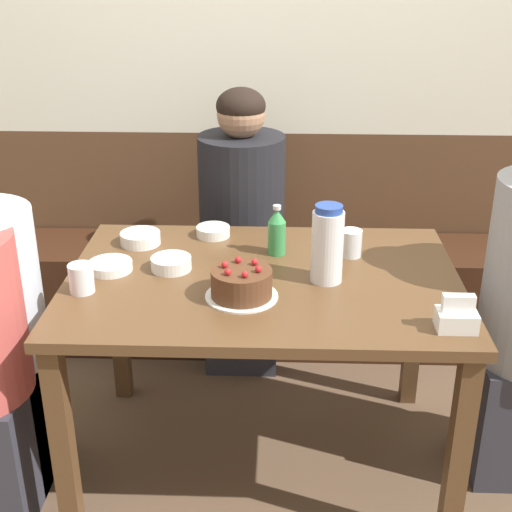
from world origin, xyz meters
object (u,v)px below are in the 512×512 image
Objects in this scene: soju_bottle at (277,231)px; person_dark_striped at (242,236)px; birthday_cake at (242,284)px; bowl_sauce_shallow at (171,263)px; water_pitcher at (327,245)px; bowl_soup_white at (140,238)px; napkin_holder at (457,317)px; bowl_rice_small at (213,231)px; glass_water_tall at (351,243)px; bowl_side_dish at (110,266)px; bench_seat at (268,295)px; glass_tumbler_short at (81,278)px.

soju_bottle is 0.15× the size of person_dark_striped.
birthday_cake is 0.86m from person_dark_striped.
bowl_sauce_shallow is (-0.34, -0.14, -0.06)m from soju_bottle.
water_pitcher is (0.26, 0.12, 0.08)m from birthday_cake.
person_dark_striped reaches higher than water_pitcher.
bowl_sauce_shallow is at bearing -56.10° from bowl_soup_white.
bowl_soup_white is (-0.98, 0.57, -0.02)m from napkin_holder.
person_dark_striped is (0.08, 0.36, -0.16)m from bowl_rice_small.
birthday_cake is at bearing -154.38° from water_pitcher.
birthday_cake is 0.48m from glass_water_tall.
bowl_soup_white is (-0.38, 0.40, -0.02)m from birthday_cake.
bowl_side_dish is (-1.04, 0.34, -0.02)m from napkin_holder.
soju_bottle is at bearing -8.04° from bowl_soup_white.
person_dark_striped is at bearing 76.80° from bowl_rice_small.
water_pitcher is 1.44× the size of soju_bottle.
soju_bottle is (0.10, 0.33, 0.04)m from birthday_cake.
bowl_side_dish reaches higher than bench_seat.
napkin_holder is at bearing -9.81° from glass_tumbler_short.
glass_water_tall reaches higher than bowl_rice_small.
bench_seat is 24.45× the size of glass_tumbler_short.
soju_bottle is 0.71m from napkin_holder.
person_dark_striped reaches higher than bowl_rice_small.
bowl_side_dish is 0.20m from bowl_sauce_shallow.
napkin_holder reaches higher than bowl_sauce_shallow.
bowl_side_dish is (-0.44, 0.17, -0.03)m from birthday_cake.
water_pitcher is 1.90× the size of bowl_sauce_shallow.
water_pitcher is 0.46m from napkin_holder.
water_pitcher reaches higher than glass_tumbler_short.
bench_seat is at bearing 68.95° from bowl_rice_small.
napkin_holder reaches higher than bowl_side_dish.
soju_bottle is at bearing 72.84° from birthday_cake.
water_pitcher is 0.76m from glass_tumbler_short.
glass_water_tall reaches higher than bowl_sauce_shallow.
person_dark_striped is (0.33, 0.44, -0.17)m from bowl_soup_white.
bowl_rice_small is at bearing 44.82° from bowl_side_dish.
birthday_cake is at bearing -74.84° from bowl_rice_small.
person_dark_striped is (0.44, 0.82, -0.19)m from glass_tumbler_short.
water_pitcher is 1.78× the size of bowl_soup_white.
person_dark_striped reaches higher than glass_water_tall.
glass_water_tall reaches higher than bowl_soup_white.
person_dark_striped reaches higher than soju_bottle.
glass_water_tall is (-0.25, 0.49, 0.01)m from napkin_holder.
bowl_side_dish is at bearing 161.69° from napkin_holder.
glass_water_tall is (0.25, -0.01, -0.04)m from soju_bottle.
water_pitcher reaches higher than bowl_soup_white.
birthday_cake is 0.63m from napkin_holder.
water_pitcher is at bearing -7.34° from bowl_sauce_shallow.
person_dark_striped reaches higher than glass_tumbler_short.
birthday_cake reaches higher than bench_seat.
water_pitcher is 2.80× the size of glass_tumbler_short.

